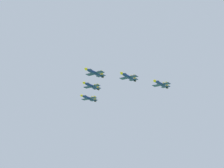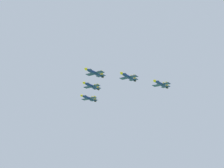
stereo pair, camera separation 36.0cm
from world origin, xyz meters
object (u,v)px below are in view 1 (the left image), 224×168
jet_lead (94,73)px  jet_left_wingman (128,77)px  jet_right_wingman (91,86)px  jet_left_outer (161,84)px  jet_right_outer (88,98)px

jet_lead → jet_left_wingman: jet_lead is taller
jet_lead → jet_left_wingman: 21.05m
jet_left_wingman → jet_right_wingman: size_ratio=1.03×
jet_lead → jet_right_wingman: 21.10m
jet_left_wingman → jet_right_wingman: (-27.24, 0.72, -1.11)m
jet_left_wingman → jet_right_wingman: jet_left_wingman is taller
jet_right_wingman → jet_left_outer: size_ratio=0.97×
jet_right_outer → jet_left_outer: bearing=90.4°
jet_lead → jet_right_wingman: (-13.20, 16.39, -1.58)m
jet_left_wingman → jet_right_outer: (-40.44, 17.11, -3.22)m
jet_right_outer → jet_left_wingman: bearing=68.9°
jet_left_wingman → jet_right_outer: jet_left_wingman is taller
jet_lead → jet_right_outer: size_ratio=1.05×
jet_left_wingman → jet_right_outer: 44.03m
jet_lead → jet_right_wingman: jet_lead is taller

